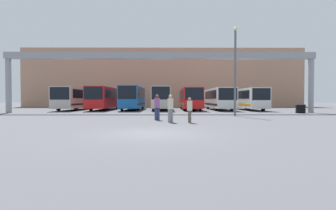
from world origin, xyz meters
name	(u,v)px	position (x,y,z in m)	size (l,w,h in m)	color
ground_plane	(151,133)	(0.00, 0.00, 0.00)	(200.00, 200.00, 0.00)	#47474C
building_backdrop	(163,80)	(0.00, 45.39, 5.76)	(55.32, 12.00, 11.52)	tan
overhead_gantry	(160,61)	(0.00, 17.37, 5.71)	(34.10, 0.80, 6.67)	gray
bus_slot_0	(75,97)	(-12.17, 25.41, 1.78)	(2.61, 11.01, 3.08)	beige
bus_slot_1	(105,97)	(-8.12, 26.08, 1.81)	(2.51, 12.34, 3.14)	red
bus_slot_2	(133,97)	(-4.06, 25.66, 1.86)	(2.45, 11.49, 3.23)	#1959A5
bus_slot_3	(162,97)	(0.00, 25.43, 1.81)	(2.43, 11.05, 3.15)	beige
bus_slot_4	(190,98)	(4.06, 25.84, 1.73)	(2.47, 11.85, 3.00)	red
bus_slot_5	(219,98)	(8.12, 25.41, 1.72)	(2.51, 11.01, 2.99)	silver
bus_slot_6	(248,98)	(12.17, 25.07, 1.71)	(2.45, 10.33, 2.96)	silver
pedestrian_mid_right	(170,108)	(0.96, 5.49, 0.96)	(0.38, 0.38, 1.82)	gray
pedestrian_near_center	(157,106)	(0.02, 7.40, 0.99)	(0.39, 0.39, 1.86)	navy
pedestrian_near_left	(190,109)	(2.19, 5.21, 0.87)	(0.34, 0.34, 1.63)	brown
tire_stack	(301,109)	(15.28, 16.72, 0.48)	(1.04, 1.04, 0.96)	black
lamp_post	(235,68)	(6.87, 11.88, 4.35)	(0.36, 0.36, 7.98)	#595B60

